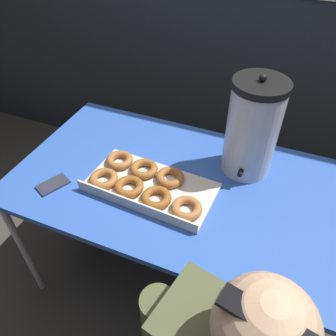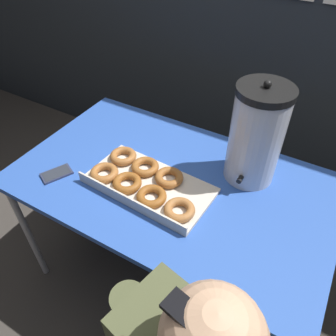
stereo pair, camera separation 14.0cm
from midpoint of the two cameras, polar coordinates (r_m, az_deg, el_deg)
ground_plane at (r=2.05m, az=2.54°, el=-17.78°), size 12.00×12.00×0.00m
back_wall at (r=2.09m, az=18.58°, el=24.75°), size 6.00×0.11×2.42m
folding_table at (r=1.47m, az=3.38°, el=-3.47°), size 1.39×0.83×0.77m
donut_box at (r=1.39m, az=-1.23°, el=-2.60°), size 0.56×0.32×0.05m
coffee_urn at (r=1.39m, az=17.95°, el=5.31°), size 0.22×0.25×0.46m
cell_phone at (r=1.51m, az=-16.36°, el=-1.07°), size 0.13×0.15×0.01m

